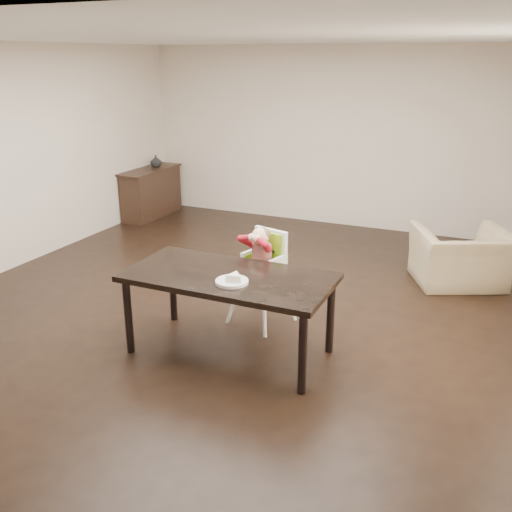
{
  "coord_description": "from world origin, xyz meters",
  "views": [
    {
      "loc": [
        2.56,
        -5.02,
        2.55
      ],
      "look_at": [
        0.52,
        -0.45,
        0.78
      ],
      "focal_mm": 40.0,
      "sensor_mm": 36.0,
      "label": 1
    }
  ],
  "objects_px": {
    "high_chair": "(263,256)",
    "armchair": "(462,248)",
    "sideboard": "(151,192)",
    "dining_table": "(229,283)"
  },
  "relations": [
    {
      "from": "high_chair",
      "to": "armchair",
      "type": "xyz_separation_m",
      "value": [
        1.71,
        1.83,
        -0.25
      ]
    },
    {
      "from": "armchair",
      "to": "sideboard",
      "type": "height_order",
      "value": "armchair"
    },
    {
      "from": "high_chair",
      "to": "sideboard",
      "type": "bearing_deg",
      "value": 153.88
    },
    {
      "from": "high_chair",
      "to": "dining_table",
      "type": "bearing_deg",
      "value": -75.89
    },
    {
      "from": "high_chair",
      "to": "armchair",
      "type": "relative_size",
      "value": 0.97
    },
    {
      "from": "high_chair",
      "to": "sideboard",
      "type": "xyz_separation_m",
      "value": [
        -3.27,
        2.91,
        -0.3
      ]
    },
    {
      "from": "armchair",
      "to": "sideboard",
      "type": "bearing_deg",
      "value": -37.66
    },
    {
      "from": "armchair",
      "to": "sideboard",
      "type": "xyz_separation_m",
      "value": [
        -4.98,
        1.08,
        -0.05
      ]
    },
    {
      "from": "high_chair",
      "to": "sideboard",
      "type": "height_order",
      "value": "high_chair"
    },
    {
      "from": "sideboard",
      "to": "high_chair",
      "type": "bearing_deg",
      "value": -41.7
    }
  ]
}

